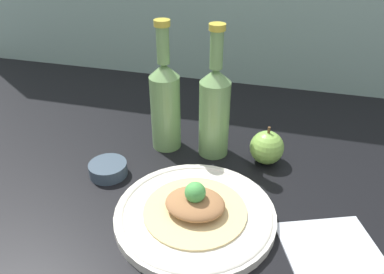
% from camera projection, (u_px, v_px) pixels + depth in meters
% --- Properties ---
extents(ground_plane, '(1.80, 1.10, 0.04)m').
position_uv_depth(ground_plane, '(165.00, 190.00, 0.75)').
color(ground_plane, black).
extents(plate, '(0.28, 0.28, 0.02)m').
position_uv_depth(plate, '(195.00, 214.00, 0.64)').
color(plate, silver).
rests_on(plate, ground_plane).
extents(plated_food, '(0.18, 0.18, 0.06)m').
position_uv_depth(plated_food, '(195.00, 205.00, 0.63)').
color(plated_food, '#D6BC7F').
rests_on(plated_food, plate).
extents(cider_bottle_left, '(0.06, 0.06, 0.28)m').
position_uv_depth(cider_bottle_left, '(165.00, 102.00, 0.79)').
color(cider_bottle_left, '#729E5B').
rests_on(cider_bottle_left, ground_plane).
extents(cider_bottle_right, '(0.06, 0.06, 0.28)m').
position_uv_depth(cider_bottle_right, '(214.00, 109.00, 0.77)').
color(cider_bottle_right, '#729E5B').
rests_on(cider_bottle_right, ground_plane).
extents(apple, '(0.07, 0.07, 0.08)m').
position_uv_depth(apple, '(267.00, 147.00, 0.78)').
color(apple, '#84B74C').
rests_on(apple, ground_plane).
extents(napkin, '(0.18, 0.16, 0.01)m').
position_uv_depth(napkin, '(330.00, 246.00, 0.59)').
color(napkin, '#B7BCC6').
rests_on(napkin, ground_plane).
extents(dipping_bowl, '(0.08, 0.08, 0.03)m').
position_uv_depth(dipping_bowl, '(108.00, 169.00, 0.75)').
color(dipping_bowl, '#384756').
rests_on(dipping_bowl, ground_plane).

